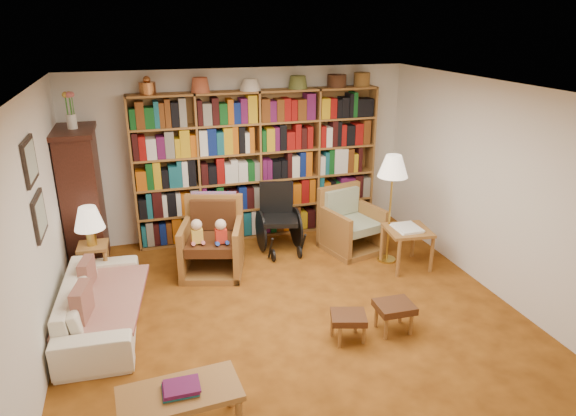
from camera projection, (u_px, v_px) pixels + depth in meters
name	position (u px, v px, depth m)	size (l,w,h in m)	color
floor	(292.00, 313.00, 5.85)	(5.00, 5.00, 0.00)	#975417
ceiling	(292.00, 90.00, 4.98)	(5.00, 5.00, 0.00)	white
wall_back	(243.00, 154.00, 7.66)	(5.00, 5.00, 0.00)	white
wall_front	(410.00, 346.00, 3.17)	(5.00, 5.00, 0.00)	white
wall_left	(34.00, 237.00, 4.75)	(5.00, 5.00, 0.00)	white
wall_right	(493.00, 189.00, 6.08)	(5.00, 5.00, 0.00)	white
bookshelf	(259.00, 161.00, 7.59)	(3.60, 0.30, 2.42)	#935C2D
curio_cabinet	(83.00, 197.00, 6.71)	(0.50, 0.95, 2.40)	#3C1710
framed_pictures	(35.00, 189.00, 4.89)	(0.03, 0.52, 0.97)	black
sofa	(100.00, 303.00, 5.51)	(0.73, 1.88, 0.55)	#EDE3C9
sofa_throw	(105.00, 301.00, 5.52)	(0.79, 1.47, 0.04)	beige
cushion_left	(88.00, 276.00, 5.73)	(0.11, 0.34, 0.34)	maroon
cushion_right	(83.00, 307.00, 5.10)	(0.12, 0.38, 0.38)	maroon
side_table_lamp	(94.00, 256.00, 6.33)	(0.37, 0.37, 0.55)	#935C2D
table_lamp	(89.00, 219.00, 6.16)	(0.36, 0.36, 0.49)	gold
armchair_leather	(211.00, 241.00, 6.75)	(0.99, 1.00, 0.98)	#935C2D
armchair_sage	(349.00, 225.00, 7.41)	(0.91, 0.92, 0.90)	#935C2D
wheelchair	(279.00, 220.00, 7.34)	(0.57, 0.78, 0.97)	black
floor_lamp	(393.00, 171.00, 6.67)	(0.40, 0.40, 1.50)	gold
side_table_papers	(407.00, 234.00, 6.79)	(0.62, 0.62, 0.58)	#935C2D
footstool_a	(348.00, 319.00, 5.27)	(0.43, 0.39, 0.30)	#4A2A13
footstool_b	(394.00, 309.00, 5.42)	(0.40, 0.34, 0.33)	#4A2A13
coffee_table	(180.00, 397.00, 4.04)	(0.99, 0.55, 0.46)	#935C2D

